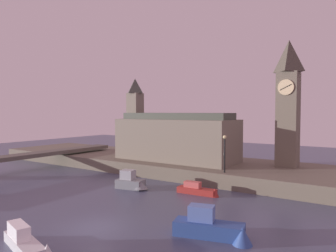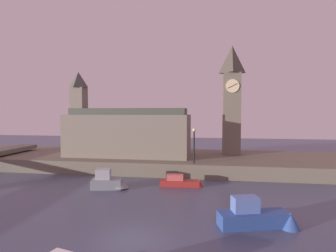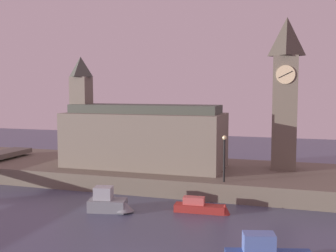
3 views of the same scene
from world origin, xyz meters
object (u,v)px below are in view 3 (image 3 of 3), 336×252
at_px(streetlamp, 224,153).
at_px(boat_cruiser_grey, 110,203).
at_px(parliament_hall, 140,135).
at_px(clock_tower, 285,91).
at_px(boat_dinghy_red, 204,207).

relative_size(streetlamp, boat_cruiser_grey, 1.04).
bearing_deg(boat_cruiser_grey, parliament_hall, 98.33).
distance_m(clock_tower, boat_dinghy_red, 14.44).
xyz_separation_m(clock_tower, parliament_hall, (-13.16, -2.64, -4.22)).
xyz_separation_m(parliament_hall, streetlamp, (8.80, -4.31, -0.62)).
distance_m(parliament_hall, boat_cruiser_grey, 10.59).
bearing_deg(boat_cruiser_grey, streetlamp, 36.55).
bearing_deg(boat_cruiser_grey, clock_tower, 46.64).
bearing_deg(clock_tower, parliament_hall, -168.63).
xyz_separation_m(clock_tower, boat_cruiser_grey, (-11.73, -12.42, -8.05)).
bearing_deg(boat_dinghy_red, boat_cruiser_grey, -165.04).
bearing_deg(parliament_hall, streetlamp, -26.07).
distance_m(clock_tower, streetlamp, 9.52).
bearing_deg(boat_cruiser_grey, boat_dinghy_red, 14.96).
bearing_deg(clock_tower, boat_cruiser_grey, -133.36).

